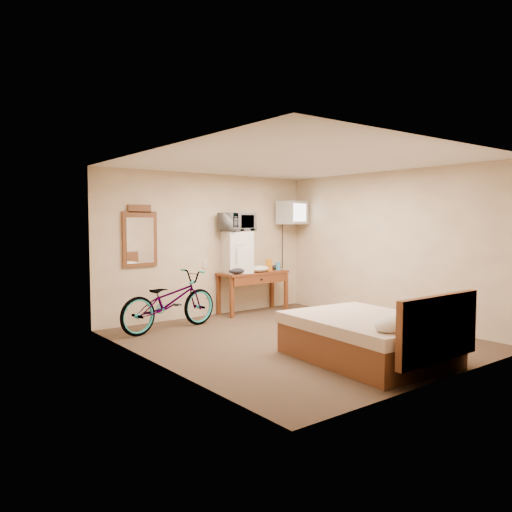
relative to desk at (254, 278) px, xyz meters
name	(u,v)px	position (x,y,z in m)	size (l,w,h in m)	color
room	(295,251)	(-0.81, -2.00, 0.62)	(4.60, 4.64, 2.50)	#3E301F
desk	(254,278)	(0.00, 0.00, 0.00)	(1.35, 0.56, 0.75)	#622C15
mini_fridge	(237,252)	(-0.36, 0.04, 0.49)	(0.53, 0.52, 0.74)	white
microwave	(237,222)	(-0.36, 0.04, 1.03)	(0.60, 0.41, 0.33)	white
snack_bag	(269,265)	(0.30, -0.05, 0.23)	(0.11, 0.06, 0.22)	orange
blue_cup	(278,266)	(0.56, 0.00, 0.20)	(0.09, 0.09, 0.15)	#3997C4
cloth_cream	(259,269)	(0.04, -0.08, 0.18)	(0.39, 0.30, 0.12)	beige
cloth_dark_a	(237,271)	(-0.48, -0.12, 0.18)	(0.30, 0.23, 0.11)	black
cloth_dark_b	(276,267)	(0.60, 0.09, 0.17)	(0.20, 0.16, 0.09)	black
crt_television	(292,213)	(0.94, 0.02, 1.21)	(0.59, 0.64, 0.44)	black
wall_mirror	(140,237)	(-2.10, 0.27, 0.79)	(0.59, 0.04, 0.99)	brown
bicycle	(169,301)	(-1.93, -0.37, -0.18)	(0.60, 1.72, 0.90)	black
bed	(372,336)	(-0.81, -3.38, -0.33)	(1.54, 1.98, 0.90)	brown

